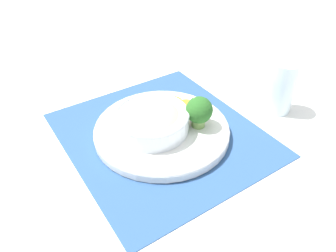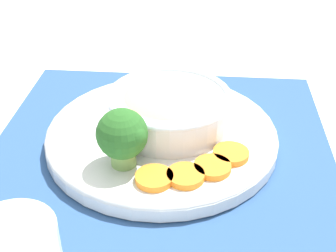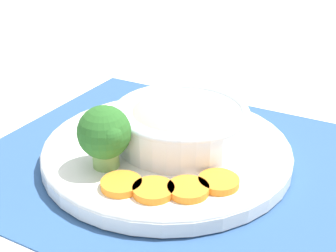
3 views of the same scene
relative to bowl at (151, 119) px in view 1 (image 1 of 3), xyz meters
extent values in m
plane|color=white|center=(0.01, 0.02, -0.05)|extent=(4.00, 4.00, 0.00)
cube|color=#2D5184|center=(0.01, 0.02, -0.05)|extent=(0.49, 0.45, 0.00)
cylinder|color=white|center=(0.01, 0.02, -0.04)|extent=(0.30, 0.30, 0.02)
torus|color=white|center=(0.01, 0.02, -0.03)|extent=(0.30, 0.30, 0.01)
cylinder|color=silver|center=(0.00, 0.00, -0.01)|extent=(0.16, 0.16, 0.04)
torus|color=silver|center=(0.00, 0.00, 0.01)|extent=(0.16, 0.16, 0.01)
ellipsoid|color=beige|center=(0.00, 0.00, 0.00)|extent=(0.13, 0.13, 0.05)
cylinder|color=#759E51|center=(0.04, 0.10, -0.02)|extent=(0.03, 0.03, 0.02)
sphere|color=#286023|center=(0.04, 0.10, 0.02)|extent=(0.06, 0.06, 0.06)
sphere|color=#286023|center=(0.02, 0.11, 0.02)|extent=(0.03, 0.03, 0.03)
sphere|color=#286023|center=(0.05, 0.09, 0.02)|extent=(0.02, 0.02, 0.02)
cylinder|color=orange|center=(-0.01, 0.12, -0.02)|extent=(0.04, 0.04, 0.01)
cylinder|color=orange|center=(-0.04, 0.11, -0.02)|extent=(0.04, 0.04, 0.01)
cylinder|color=orange|center=(-0.07, 0.09, -0.02)|extent=(0.04, 0.04, 0.01)
cylinder|color=orange|center=(-0.09, 0.06, -0.02)|extent=(0.04, 0.04, 0.01)
cylinder|color=silver|center=(0.05, 0.32, 0.02)|extent=(0.06, 0.06, 0.13)
cylinder|color=silver|center=(0.05, 0.32, -0.01)|extent=(0.05, 0.05, 0.08)
camera|label=1|loc=(0.52, -0.22, 0.42)|focal=35.00mm
camera|label=2|loc=(-0.10, 0.52, 0.31)|focal=50.00mm
camera|label=3|loc=(-0.28, 0.43, 0.25)|focal=50.00mm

